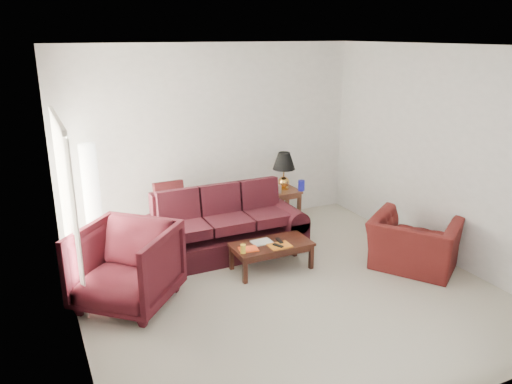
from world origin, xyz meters
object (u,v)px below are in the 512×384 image
(sofa, at_px, (226,224))
(armchair_left, at_px, (126,266))
(coffee_table, at_px, (271,256))
(end_table, at_px, (283,205))
(floor_lamp, at_px, (92,200))
(armchair_right, at_px, (414,244))

(sofa, height_order, armchair_left, armchair_left)
(armchair_left, distance_m, coffee_table, 2.01)
(armchair_left, height_order, coffee_table, armchair_left)
(end_table, xyz_separation_m, armchair_left, (-3.02, -1.69, 0.22))
(armchair_left, relative_size, coffee_table, 0.99)
(sofa, height_order, floor_lamp, floor_lamp)
(floor_lamp, xyz_separation_m, armchair_left, (0.12, -1.64, -0.35))
(end_table, bearing_deg, coffee_table, -122.93)
(armchair_left, xyz_separation_m, armchair_right, (3.78, -0.72, -0.13))
(sofa, bearing_deg, coffee_table, -58.31)
(sofa, relative_size, end_table, 4.15)
(sofa, relative_size, armchair_right, 2.06)
(armchair_right, height_order, coffee_table, armchair_right)
(end_table, bearing_deg, sofa, -148.63)
(sofa, distance_m, armchair_right, 2.67)
(armchair_right, bearing_deg, floor_lamp, 24.71)
(floor_lamp, bearing_deg, coffee_table, -36.29)
(sofa, height_order, end_table, sofa)
(armchair_right, bearing_deg, armchair_left, 45.12)
(floor_lamp, relative_size, armchair_left, 1.55)
(sofa, distance_m, coffee_table, 0.87)
(sofa, bearing_deg, armchair_left, -148.18)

